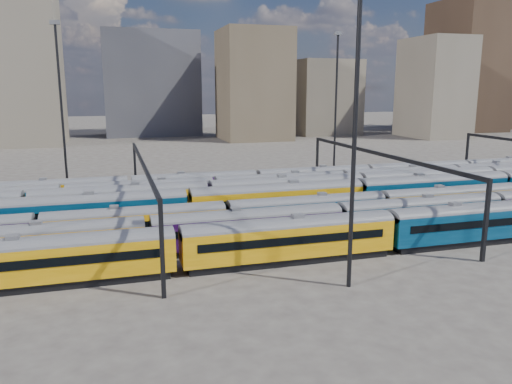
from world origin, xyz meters
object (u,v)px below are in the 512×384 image
object	(u,v)px
rake_0	(389,226)
rake_1	(248,224)
mast_2	(355,117)
rake_2	(381,203)

from	to	relation	value
rake_0	rake_1	xyz separation A→B (m)	(-13.13, 5.00, -0.12)
rake_0	mast_2	bearing A→B (deg)	-138.05
rake_0	mast_2	distance (m)	15.38
mast_2	rake_2	bearing A→B (deg)	53.02
rake_1	mast_2	xyz separation A→B (m)	(5.34, -12.00, 11.38)
rake_1	rake_2	xyz separation A→B (m)	(18.14, 5.00, -0.10)
mast_2	rake_0	bearing A→B (deg)	41.95
rake_0	rake_2	xyz separation A→B (m)	(5.01, 10.00, -0.22)
rake_0	mast_2	size ratio (longest dim) A/B	4.90
mast_2	rake_1	bearing A→B (deg)	114.01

